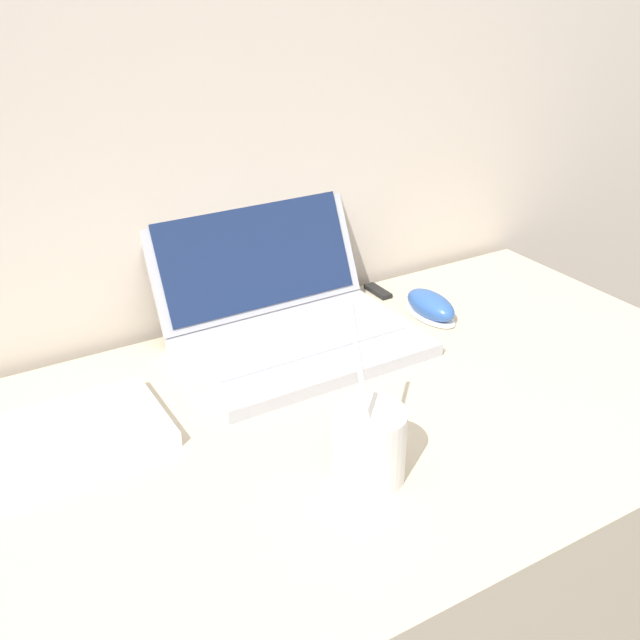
{
  "coord_description": "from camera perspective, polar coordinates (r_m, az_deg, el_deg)",
  "views": [
    {
      "loc": [
        -0.51,
        -0.37,
        1.31
      ],
      "look_at": [
        -0.03,
        0.44,
        0.83
      ],
      "focal_mm": 42.0,
      "sensor_mm": 36.0,
      "label": 1
    }
  ],
  "objects": [
    {
      "name": "drink_cup",
      "position": [
        0.86,
        3.75,
        -9.32
      ],
      "size": [
        0.09,
        0.09,
        0.22
      ],
      "color": "silver",
      "rests_on": "desk"
    },
    {
      "name": "laptop",
      "position": [
        1.15,
        -2.67,
        0.7
      ],
      "size": [
        0.35,
        0.32,
        0.21
      ],
      "color": "#ADADB2",
      "rests_on": "desk"
    },
    {
      "name": "computer_mouse",
      "position": [
        1.25,
        8.42,
        1.05
      ],
      "size": [
        0.06,
        0.11,
        0.04
      ],
      "color": "white",
      "rests_on": "desk"
    },
    {
      "name": "desk",
      "position": [
        1.27,
        4.07,
        -20.41
      ],
      "size": [
        1.07,
        0.65,
        0.75
      ],
      "color": "beige",
      "rests_on": "ground_plane"
    },
    {
      "name": "usb_stick",
      "position": [
        1.32,
        4.44,
        2.21
      ],
      "size": [
        0.02,
        0.06,
        0.01
      ],
      "color": "black",
      "rests_on": "desk"
    }
  ]
}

